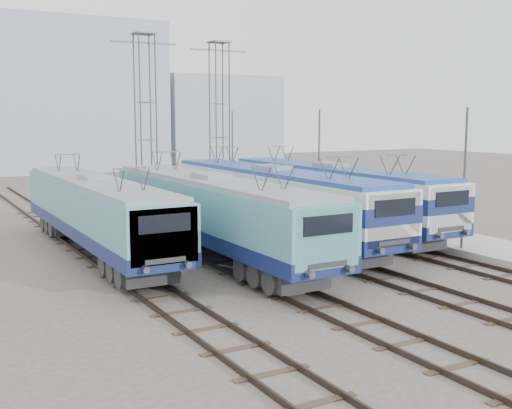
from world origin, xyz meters
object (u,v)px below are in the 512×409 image
object	(u,v)px
mast_front	(464,182)
catenary_tower_east	(220,115)
locomotive_center_right	(275,197)
locomotive_center_left	(213,210)
locomotive_far_left	(97,210)
catenary_tower_west	(146,115)
mast_mid	(319,165)
locomotive_far_right	(333,191)
mast_rear	(232,155)

from	to	relation	value
mast_front	catenary_tower_east	bearing A→B (deg)	95.45
locomotive_center_right	locomotive_center_left	bearing A→B (deg)	-156.14
locomotive_far_left	locomotive_center_left	bearing A→B (deg)	-35.39
catenary_tower_west	catenary_tower_east	xyz separation A→B (m)	(6.50, 2.00, 0.00)
catenary_tower_west	mast_mid	xyz separation A→B (m)	(8.60, -8.00, -3.14)
locomotive_far_left	locomotive_center_left	distance (m)	5.52
locomotive_far_left	mast_front	bearing A→B (deg)	-27.75
locomotive_center_right	catenary_tower_east	bearing A→B (deg)	74.31
locomotive_far_left	catenary_tower_west	size ratio (longest dim) A/B	1.48
locomotive_far_right	mast_mid	xyz separation A→B (m)	(1.85, 4.03, 1.16)
locomotive_center_left	catenary_tower_east	size ratio (longest dim) A/B	1.54
locomotive_center_right	mast_mid	bearing A→B (deg)	38.95
locomotive_far_right	locomotive_far_left	bearing A→B (deg)	179.54
locomotive_center_right	mast_front	xyz separation A→B (m)	(6.35, -6.87, 1.10)
locomotive_far_left	catenary_tower_east	xyz separation A→B (m)	(13.25, 13.93, 4.42)
mast_front	locomotive_far_left	bearing A→B (deg)	152.25
locomotive_center_right	catenary_tower_west	size ratio (longest dim) A/B	1.57
locomotive_far_left	catenary_tower_west	bearing A→B (deg)	60.49
catenary_tower_east	mast_front	xyz separation A→B (m)	(2.10, -22.00, -3.14)
catenary_tower_east	mast_rear	distance (m)	4.28
locomotive_far_left	mast_rear	world-z (taller)	mast_rear
locomotive_center_right	mast_front	world-z (taller)	mast_front
locomotive_center_left	mast_rear	world-z (taller)	mast_rear
locomotive_center_left	locomotive_far_left	bearing A→B (deg)	144.61
locomotive_far_right	mast_front	xyz separation A→B (m)	(1.85, -7.97, 1.16)
mast_front	mast_mid	bearing A→B (deg)	90.00
locomotive_far_left	locomotive_center_right	size ratio (longest dim) A/B	0.95
locomotive_center_right	locomotive_far_right	bearing A→B (deg)	13.72
locomotive_center_right	mast_rear	bearing A→B (deg)	69.66
mast_mid	catenary_tower_east	bearing A→B (deg)	101.86
mast_rear	mast_mid	bearing A→B (deg)	-90.00
catenary_tower_west	catenary_tower_east	size ratio (longest dim) A/B	1.00
locomotive_center_right	mast_front	distance (m)	9.42
locomotive_center_left	mast_mid	xyz separation A→B (m)	(10.85, 7.12, 1.20)
locomotive_far_left	mast_front	xyz separation A→B (m)	(15.35, -8.07, 1.28)
locomotive_far_right	mast_mid	distance (m)	4.59
locomotive_center_right	locomotive_far_right	world-z (taller)	locomotive_center_right
catenary_tower_east	mast_front	world-z (taller)	catenary_tower_east
locomotive_center_right	mast_front	bearing A→B (deg)	-47.24
locomotive_center_left	locomotive_center_right	distance (m)	4.92
mast_mid	mast_front	bearing A→B (deg)	-90.00
catenary_tower_east	locomotive_center_left	bearing A→B (deg)	-117.07
locomotive_center_left	locomotive_far_right	size ratio (longest dim) A/B	1.00
catenary_tower_west	mast_mid	world-z (taller)	catenary_tower_west
catenary_tower_east	mast_mid	xyz separation A→B (m)	(2.10, -10.00, -3.14)
locomotive_far_left	locomotive_center_right	bearing A→B (deg)	-7.64
locomotive_far_left	mast_rear	size ratio (longest dim) A/B	2.54
mast_front	locomotive_center_right	bearing A→B (deg)	132.76
locomotive_far_right	mast_front	distance (m)	8.26
mast_front	mast_mid	size ratio (longest dim) A/B	1.00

